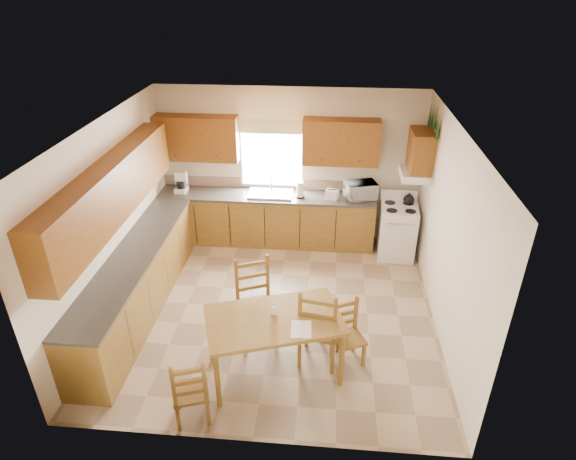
# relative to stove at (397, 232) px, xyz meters

# --- Properties ---
(floor) EXTENTS (4.50, 4.50, 0.00)m
(floor) POSITION_rel_stove_xyz_m (-1.88, -1.68, -0.45)
(floor) COLOR tan
(floor) RESTS_ON ground
(ceiling) EXTENTS (4.50, 4.50, 0.00)m
(ceiling) POSITION_rel_stove_xyz_m (-1.88, -1.68, 2.25)
(ceiling) COLOR brown
(ceiling) RESTS_ON floor
(wall_left) EXTENTS (4.50, 4.50, 0.00)m
(wall_left) POSITION_rel_stove_xyz_m (-4.13, -1.68, 0.90)
(wall_left) COLOR beige
(wall_left) RESTS_ON floor
(wall_right) EXTENTS (4.50, 4.50, 0.00)m
(wall_right) POSITION_rel_stove_xyz_m (0.37, -1.68, 0.90)
(wall_right) COLOR beige
(wall_right) RESTS_ON floor
(wall_back) EXTENTS (4.50, 4.50, 0.00)m
(wall_back) POSITION_rel_stove_xyz_m (-1.88, 0.57, 0.90)
(wall_back) COLOR beige
(wall_back) RESTS_ON floor
(wall_front) EXTENTS (4.50, 4.50, 0.00)m
(wall_front) POSITION_rel_stove_xyz_m (-1.88, -3.93, 0.90)
(wall_front) COLOR beige
(wall_front) RESTS_ON floor
(lower_cab_back) EXTENTS (3.75, 0.60, 0.88)m
(lower_cab_back) POSITION_rel_stove_xyz_m (-2.25, 0.27, -0.01)
(lower_cab_back) COLOR brown
(lower_cab_back) RESTS_ON floor
(lower_cab_left) EXTENTS (0.60, 3.60, 0.88)m
(lower_cab_left) POSITION_rel_stove_xyz_m (-3.83, -1.83, -0.01)
(lower_cab_left) COLOR brown
(lower_cab_left) RESTS_ON floor
(counter_back) EXTENTS (3.75, 0.63, 0.04)m
(counter_back) POSITION_rel_stove_xyz_m (-2.25, 0.27, 0.45)
(counter_back) COLOR #413D38
(counter_back) RESTS_ON lower_cab_back
(counter_left) EXTENTS (0.63, 3.60, 0.04)m
(counter_left) POSITION_rel_stove_xyz_m (-3.83, -1.83, 0.45)
(counter_left) COLOR #413D38
(counter_left) RESTS_ON lower_cab_left
(backsplash) EXTENTS (3.75, 0.01, 0.18)m
(backsplash) POSITION_rel_stove_xyz_m (-2.25, 0.56, 0.56)
(backsplash) COLOR gray
(backsplash) RESTS_ON counter_back
(upper_cab_back_left) EXTENTS (1.41, 0.33, 0.75)m
(upper_cab_back_left) POSITION_rel_stove_xyz_m (-3.43, 0.40, 1.41)
(upper_cab_back_left) COLOR brown
(upper_cab_back_left) RESTS_ON wall_back
(upper_cab_back_right) EXTENTS (1.25, 0.33, 0.75)m
(upper_cab_back_right) POSITION_rel_stove_xyz_m (-1.02, 0.40, 1.41)
(upper_cab_back_right) COLOR brown
(upper_cab_back_right) RESTS_ON wall_back
(upper_cab_left) EXTENTS (0.33, 3.60, 0.75)m
(upper_cab_left) POSITION_rel_stove_xyz_m (-3.96, -1.83, 1.41)
(upper_cab_left) COLOR brown
(upper_cab_left) RESTS_ON wall_left
(upper_cab_stove) EXTENTS (0.33, 0.62, 0.62)m
(upper_cab_stove) POSITION_rel_stove_xyz_m (0.20, -0.03, 1.45)
(upper_cab_stove) COLOR brown
(upper_cab_stove) RESTS_ON wall_right
(range_hood) EXTENTS (0.44, 0.62, 0.12)m
(range_hood) POSITION_rel_stove_xyz_m (0.15, -0.03, 1.07)
(range_hood) COLOR silver
(range_hood) RESTS_ON wall_right
(window_frame) EXTENTS (1.13, 0.02, 1.18)m
(window_frame) POSITION_rel_stove_xyz_m (-2.18, 0.54, 1.10)
(window_frame) COLOR silver
(window_frame) RESTS_ON wall_back
(window_pane) EXTENTS (1.05, 0.01, 1.10)m
(window_pane) POSITION_rel_stove_xyz_m (-2.18, 0.53, 1.10)
(window_pane) COLOR white
(window_pane) RESTS_ON wall_back
(window_valance) EXTENTS (1.19, 0.01, 0.24)m
(window_valance) POSITION_rel_stove_xyz_m (-2.18, 0.51, 1.60)
(window_valance) COLOR #607E45
(window_valance) RESTS_ON wall_back
(sink_basin) EXTENTS (0.75, 0.45, 0.04)m
(sink_basin) POSITION_rel_stove_xyz_m (-2.18, 0.27, 0.49)
(sink_basin) COLOR silver
(sink_basin) RESTS_ON counter_back
(pine_decal_a) EXTENTS (0.22, 0.22, 0.36)m
(pine_decal_a) POSITION_rel_stove_xyz_m (0.33, -0.35, 1.93)
(pine_decal_a) COLOR #123D14
(pine_decal_a) RESTS_ON wall_right
(pine_decal_b) EXTENTS (0.22, 0.22, 0.36)m
(pine_decal_b) POSITION_rel_stove_xyz_m (0.33, -0.03, 1.97)
(pine_decal_b) COLOR #123D14
(pine_decal_b) RESTS_ON wall_right
(pine_decal_c) EXTENTS (0.22, 0.22, 0.36)m
(pine_decal_c) POSITION_rel_stove_xyz_m (0.33, 0.29, 1.93)
(pine_decal_c) COLOR #123D14
(pine_decal_c) RESTS_ON wall_right
(stove) EXTENTS (0.64, 0.66, 0.89)m
(stove) POSITION_rel_stove_xyz_m (0.00, 0.00, 0.00)
(stove) COLOR silver
(stove) RESTS_ON floor
(coffeemaker) EXTENTS (0.26, 0.29, 0.37)m
(coffeemaker) POSITION_rel_stove_xyz_m (-3.75, 0.26, 0.66)
(coffeemaker) COLOR silver
(coffeemaker) RESTS_ON counter_back
(paper_towel) EXTENTS (0.14, 0.14, 0.28)m
(paper_towel) POSITION_rel_stove_xyz_m (-1.66, 0.22, 0.61)
(paper_towel) COLOR white
(paper_towel) RESTS_ON counter_back
(toaster) EXTENTS (0.23, 0.19, 0.16)m
(toaster) POSITION_rel_stove_xyz_m (-1.12, 0.20, 0.56)
(toaster) COLOR silver
(toaster) RESTS_ON counter_back
(microwave) EXTENTS (0.56, 0.47, 0.29)m
(microwave) POSITION_rel_stove_xyz_m (-0.65, 0.27, 0.62)
(microwave) COLOR silver
(microwave) RESTS_ON counter_back
(dining_table) EXTENTS (1.75, 1.32, 0.83)m
(dining_table) POSITION_rel_stove_xyz_m (-1.76, -2.92, -0.03)
(dining_table) COLOR brown
(dining_table) RESTS_ON floor
(chair_near_left) EXTENTS (0.47, 0.45, 0.89)m
(chair_near_left) POSITION_rel_stove_xyz_m (-2.57, -3.67, 0.00)
(chair_near_left) COLOR brown
(chair_near_left) RESTS_ON floor
(chair_near_right) EXTENTS (0.54, 0.53, 1.12)m
(chair_near_right) POSITION_rel_stove_xyz_m (-1.23, -2.66, 0.12)
(chair_near_right) COLOR brown
(chair_near_right) RESTS_ON floor
(chair_far_left) EXTENTS (0.61, 0.60, 1.13)m
(chair_far_left) POSITION_rel_stove_xyz_m (-2.06, -2.31, 0.12)
(chair_far_left) COLOR brown
(chair_far_left) RESTS_ON floor
(chair_far_right) EXTENTS (0.47, 0.46, 0.86)m
(chair_far_right) POSITION_rel_stove_xyz_m (-0.87, -2.66, -0.02)
(chair_far_right) COLOR brown
(chair_far_right) RESTS_ON floor
(table_paper) EXTENTS (0.24, 0.31, 0.00)m
(table_paper) POSITION_rel_stove_xyz_m (-1.43, -3.08, 0.39)
(table_paper) COLOR white
(table_paper) RESTS_ON dining_table
(table_card) EXTENTS (0.08, 0.04, 0.11)m
(table_card) POSITION_rel_stove_xyz_m (-1.76, -2.86, 0.44)
(table_card) COLOR white
(table_card) RESTS_ON dining_table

